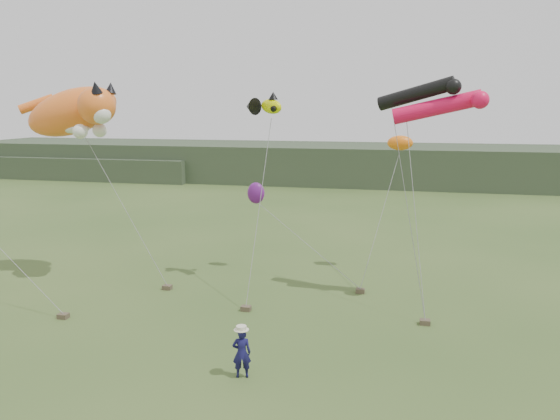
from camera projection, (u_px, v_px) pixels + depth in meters
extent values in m
plane|color=#385123|center=(228.00, 367.00, 17.30)|extent=(120.00, 120.00, 0.00)
cube|color=#2D3D28|center=(355.00, 163.00, 60.06)|extent=(90.00, 12.00, 4.00)
cube|color=#2D3D28|center=(95.00, 167.00, 63.82)|extent=(25.00, 8.00, 2.50)
imported|color=#141247|center=(242.00, 353.00, 16.53)|extent=(0.65, 0.52, 1.56)
cube|color=brown|center=(167.00, 287.00, 24.64)|extent=(0.39, 0.31, 0.20)
cube|color=brown|center=(246.00, 308.00, 22.07)|extent=(0.39, 0.31, 0.20)
cube|color=brown|center=(425.00, 322.00, 20.66)|extent=(0.39, 0.31, 0.20)
cube|color=brown|center=(63.00, 316.00, 21.26)|extent=(0.39, 0.31, 0.20)
cube|color=brown|center=(360.00, 291.00, 24.16)|extent=(0.39, 0.31, 0.20)
ellipsoid|color=orange|center=(72.00, 112.00, 25.41)|extent=(5.04, 2.66, 3.21)
sphere|color=orange|center=(97.00, 106.00, 24.08)|extent=(1.66, 1.66, 1.66)
cone|color=black|center=(96.00, 87.00, 23.44)|extent=(0.51, 0.63, 0.62)
cone|color=black|center=(111.00, 88.00, 24.28)|extent=(0.51, 0.59, 0.59)
sphere|color=white|center=(101.00, 114.00, 23.81)|extent=(0.83, 0.83, 0.83)
ellipsoid|color=white|center=(73.00, 128.00, 25.25)|extent=(1.62, 0.81, 0.51)
sphere|color=white|center=(80.00, 131.00, 23.88)|extent=(0.64, 0.64, 0.64)
sphere|color=white|center=(100.00, 130.00, 25.07)|extent=(0.64, 0.64, 0.64)
cylinder|color=orange|center=(37.00, 104.00, 26.57)|extent=(1.71, 1.25, 1.00)
ellipsoid|color=#DDE701|center=(271.00, 106.00, 24.15)|extent=(1.34, 1.12, 0.78)
cone|color=black|center=(251.00, 106.00, 24.62)|extent=(0.92, 0.97, 0.77)
cone|color=black|center=(273.00, 96.00, 24.04)|extent=(0.43, 0.43, 0.34)
cone|color=black|center=(275.00, 108.00, 23.70)|extent=(0.45, 0.48, 0.34)
cone|color=black|center=(279.00, 108.00, 24.52)|extent=(0.45, 0.48, 0.34)
cylinder|color=black|center=(416.00, 94.00, 22.14)|extent=(3.20, 1.39, 1.38)
sphere|color=black|center=(453.00, 87.00, 21.31)|extent=(0.62, 0.62, 0.62)
cylinder|color=#F20E47|center=(437.00, 107.00, 21.80)|extent=(3.54, 0.85, 1.40)
sphere|color=#F20E47|center=(480.00, 100.00, 20.88)|extent=(0.69, 0.69, 0.69)
ellipsoid|color=orange|center=(400.00, 143.00, 26.23)|extent=(1.22, 0.71, 0.71)
ellipsoid|color=#621774|center=(256.00, 193.00, 27.11)|extent=(0.87, 0.58, 1.07)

